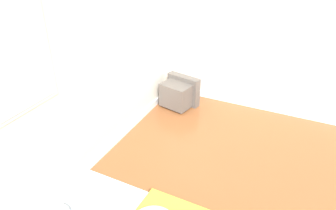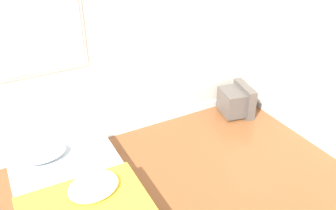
# 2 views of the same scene
# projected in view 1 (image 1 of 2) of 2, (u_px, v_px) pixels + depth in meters

# --- Properties ---
(wall_back) EXTENTS (8.11, 0.08, 2.60)m
(wall_back) POSITION_uv_depth(u_px,v_px,m) (1.00, 90.00, 2.35)
(wall_back) COLOR silver
(wall_back) RESTS_ON ground_plane
(crt_tv) EXTENTS (0.47, 0.52, 0.42)m
(crt_tv) POSITION_uv_depth(u_px,v_px,m) (179.00, 93.00, 4.68)
(crt_tv) COLOR #56514C
(crt_tv) RESTS_ON ground_plane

